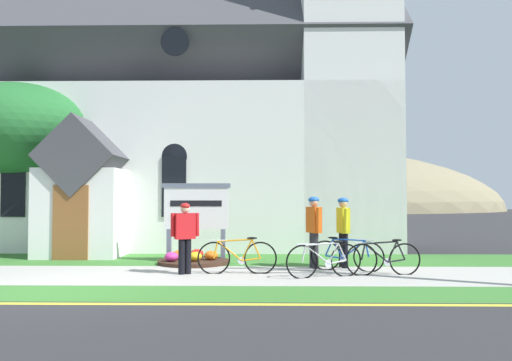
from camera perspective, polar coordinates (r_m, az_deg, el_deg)
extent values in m
plane|color=#2B2B2D|center=(13.78, -16.13, -9.21)|extent=(140.00, 140.00, 0.00)
cube|color=#A8A59E|center=(11.51, -13.49, -10.63)|extent=(32.00, 2.80, 0.01)
cube|color=#38722D|center=(9.47, -16.81, -12.44)|extent=(32.00, 1.49, 0.01)
cube|color=#38722D|center=(14.23, -10.61, -9.02)|extent=(24.00, 2.83, 0.01)
cube|color=yellow|center=(8.64, -18.68, -13.44)|extent=(28.00, 0.16, 0.01)
cube|color=white|center=(20.27, -7.02, 0.71)|extent=(14.48, 9.59, 5.45)
cube|color=#424247|center=(20.98, -6.97, 13.02)|extent=(14.98, 9.76, 9.76)
cube|color=white|center=(17.57, 10.45, 11.54)|extent=(3.17, 3.17, 11.73)
cube|color=white|center=(15.45, -19.65, -3.57)|extent=(2.40, 1.60, 2.60)
cube|color=#424247|center=(15.49, -19.57, 2.55)|extent=(2.40, 1.80, 2.40)
cube|color=brown|center=(14.69, -20.79, -4.60)|extent=(1.00, 0.06, 2.10)
cube|color=black|center=(17.15, -26.42, -0.64)|extent=(0.76, 0.06, 1.90)
cone|color=black|center=(17.20, -26.36, 2.52)|extent=(0.80, 0.06, 0.80)
cube|color=black|center=(15.49, -9.53, -0.70)|extent=(0.76, 0.06, 1.90)
cone|color=black|center=(15.54, -9.51, 2.80)|extent=(0.80, 0.06, 0.80)
cylinder|color=black|center=(16.26, -9.42, 15.64)|extent=(0.90, 0.06, 0.90)
cube|color=slate|center=(13.68, -10.09, -7.44)|extent=(0.12, 0.12, 0.89)
cube|color=slate|center=(13.51, -3.87, -7.54)|extent=(0.12, 0.12, 0.89)
cube|color=white|center=(13.52, -6.98, -3.24)|extent=(1.76, 0.12, 1.13)
cube|color=slate|center=(13.52, -6.97, -0.59)|extent=(1.88, 0.16, 0.12)
cube|color=black|center=(13.47, -7.00, -2.66)|extent=(1.40, 0.04, 0.16)
cylinder|color=#382319|center=(13.20, -7.27, -9.38)|extent=(1.88, 1.88, 0.10)
ellipsoid|color=orange|center=(13.16, -5.23, -8.66)|extent=(0.36, 0.36, 0.24)
ellipsoid|color=red|center=(13.61, -6.89, -8.44)|extent=(0.36, 0.36, 0.24)
ellipsoid|color=orange|center=(13.40, -8.99, -8.53)|extent=(0.36, 0.36, 0.24)
ellipsoid|color=#CC338C|center=(12.96, -9.81, -8.74)|extent=(0.36, 0.36, 0.24)
ellipsoid|color=gold|center=(12.93, -7.11, -8.77)|extent=(0.36, 0.36, 0.24)
torus|color=black|center=(11.12, 10.42, -9.14)|extent=(0.72, 0.26, 0.74)
torus|color=black|center=(10.69, 5.39, -9.45)|extent=(0.72, 0.26, 0.74)
cylinder|color=#B7B7BC|center=(10.81, 7.14, -8.54)|extent=(0.55, 0.21, 0.44)
cylinder|color=#B7B7BC|center=(10.83, 7.69, -7.34)|extent=(0.75, 0.27, 0.07)
cylinder|color=#B7B7BC|center=(10.97, 9.00, -8.36)|extent=(0.26, 0.11, 0.46)
cylinder|color=#B7B7BC|center=(11.03, 9.45, -9.34)|extent=(0.41, 0.16, 0.09)
cylinder|color=#B7B7BC|center=(11.05, 9.98, -8.16)|extent=(0.22, 0.10, 0.41)
cylinder|color=#B7B7BC|center=(10.68, 5.59, -8.48)|extent=(0.12, 0.07, 0.37)
ellipsoid|color=black|center=(10.99, 9.53, -7.02)|extent=(0.25, 0.15, 0.05)
cylinder|color=silver|center=(10.68, 5.80, -7.40)|extent=(0.43, 0.16, 0.03)
cylinder|color=silver|center=(10.94, 8.46, -9.54)|extent=(0.18, 0.07, 0.18)
torus|color=black|center=(12.04, 8.09, -8.65)|extent=(0.71, 0.25, 0.73)
torus|color=black|center=(11.90, 13.00, -8.69)|extent=(0.71, 0.25, 0.73)
cylinder|color=#194CA5|center=(11.92, 11.31, -7.88)|extent=(0.54, 0.20, 0.47)
cylinder|color=#194CA5|center=(11.92, 10.76, -6.79)|extent=(0.73, 0.26, 0.05)
cylinder|color=#194CA5|center=(11.98, 9.50, -7.83)|extent=(0.26, 0.11, 0.47)
cylinder|color=#194CA5|center=(12.01, 9.07, -8.78)|extent=(0.41, 0.16, 0.09)
cylinder|color=#194CA5|center=(12.01, 8.52, -7.70)|extent=(0.22, 0.10, 0.42)
cylinder|color=#194CA5|center=(11.89, 12.79, -7.76)|extent=(0.12, 0.07, 0.39)
ellipsoid|color=black|center=(11.97, 8.95, -6.60)|extent=(0.25, 0.15, 0.05)
cylinder|color=silver|center=(11.87, 12.58, -6.74)|extent=(0.43, 0.16, 0.03)
cylinder|color=silver|center=(11.98, 10.04, -8.92)|extent=(0.18, 0.07, 0.18)
torus|color=black|center=(11.63, 16.94, -8.79)|extent=(0.74, 0.13, 0.74)
torus|color=black|center=(11.27, 12.19, -9.04)|extent=(0.74, 0.13, 0.74)
cylinder|color=black|center=(11.37, 13.83, -8.19)|extent=(0.54, 0.11, 0.44)
cylinder|color=black|center=(11.39, 14.34, -7.02)|extent=(0.74, 0.13, 0.08)
cylinder|color=black|center=(11.50, 15.58, -7.99)|extent=(0.26, 0.07, 0.47)
cylinder|color=black|center=(11.56, 16.01, -8.97)|extent=(0.41, 0.09, 0.09)
cylinder|color=black|center=(11.57, 16.51, -7.82)|extent=(0.22, 0.06, 0.42)
cylinder|color=black|center=(11.27, 12.37, -8.13)|extent=(0.12, 0.05, 0.37)
ellipsoid|color=black|center=(11.52, 16.08, -6.69)|extent=(0.25, 0.11, 0.05)
cylinder|color=silver|center=(11.26, 12.56, -7.10)|extent=(0.44, 0.08, 0.03)
cylinder|color=silver|center=(11.48, 15.08, -9.15)|extent=(0.18, 0.04, 0.18)
torus|color=black|center=(11.28, 0.51, -9.04)|extent=(0.75, 0.05, 0.75)
torus|color=black|center=(11.32, -4.93, -9.01)|extent=(0.75, 0.05, 0.75)
cylinder|color=orange|center=(11.28, -3.08, -8.19)|extent=(0.58, 0.05, 0.47)
cylinder|color=orange|center=(11.25, -2.48, -6.97)|extent=(0.79, 0.05, 0.08)
cylinder|color=orange|center=(11.26, -1.07, -8.09)|extent=(0.27, 0.04, 0.50)
cylinder|color=orange|center=(11.29, -0.58, -9.18)|extent=(0.43, 0.04, 0.09)
cylinder|color=orange|center=(11.26, 0.02, -7.96)|extent=(0.22, 0.04, 0.44)
cylinder|color=orange|center=(11.30, -4.71, -8.04)|extent=(0.12, 0.04, 0.39)
ellipsoid|color=black|center=(11.24, -0.47, -6.72)|extent=(0.24, 0.08, 0.05)
cylinder|color=silver|center=(11.27, -4.49, -6.96)|extent=(0.44, 0.04, 0.03)
cylinder|color=silver|center=(11.29, -1.67, -9.31)|extent=(0.18, 0.02, 0.18)
cylinder|color=black|center=(11.36, -7.93, -8.76)|extent=(0.15, 0.15, 0.80)
cylinder|color=black|center=(11.32, -8.65, -8.78)|extent=(0.15, 0.15, 0.80)
cube|color=red|center=(11.28, -8.27, -5.27)|extent=(0.49, 0.37, 0.59)
sphere|color=beige|center=(11.27, -8.26, -3.25)|extent=(0.21, 0.21, 0.21)
ellipsoid|color=red|center=(11.27, -8.26, -2.96)|extent=(0.31, 0.33, 0.15)
cylinder|color=red|center=(11.32, -6.87, -5.12)|extent=(0.09, 0.16, 0.53)
cylinder|color=red|center=(11.25, -9.68, -5.12)|extent=(0.09, 0.11, 0.53)
cylinder|color=black|center=(12.37, 10.32, -8.06)|extent=(0.15, 0.15, 0.86)
cylinder|color=black|center=(12.59, 9.97, -7.96)|extent=(0.15, 0.15, 0.86)
cube|color=yellow|center=(12.43, 10.12, -4.58)|extent=(0.28, 0.51, 0.63)
sphere|color=tan|center=(12.42, 10.11, -2.61)|extent=(0.22, 0.22, 0.22)
ellipsoid|color=#1E59B2|center=(12.41, 10.10, -2.33)|extent=(0.31, 0.28, 0.16)
cylinder|color=yellow|center=(12.13, 10.39, -4.49)|extent=(0.09, 0.20, 0.57)
cylinder|color=yellow|center=(12.71, 9.86, -4.39)|extent=(0.09, 0.11, 0.57)
cylinder|color=#2D2D33|center=(12.23, 6.94, -8.12)|extent=(0.15, 0.15, 0.88)
cylinder|color=#2D2D33|center=(12.37, 6.59, -8.06)|extent=(0.15, 0.15, 0.88)
cube|color=#E55914|center=(12.25, 6.75, -4.56)|extent=(0.36, 0.53, 0.64)
sphere|color=tan|center=(12.23, 6.74, -2.54)|extent=(0.23, 0.23, 0.23)
ellipsoid|color=#1E59B2|center=(12.23, 6.74, -2.25)|extent=(0.35, 0.32, 0.16)
cylinder|color=#E55914|center=(11.96, 7.22, -4.46)|extent=(0.09, 0.18, 0.58)
cylinder|color=#E55914|center=(12.53, 6.30, -4.36)|extent=(0.09, 0.14, 0.58)
cylinder|color=#3D2D1E|center=(21.30, 10.26, -4.07)|extent=(0.29, 0.29, 1.99)
cone|color=#23662D|center=(21.44, 10.20, 4.62)|extent=(3.50, 3.50, 4.50)
cylinder|color=#3D2D1E|center=(17.87, -25.82, -3.75)|extent=(0.38, 0.38, 2.30)
ellipsoid|color=#23662D|center=(18.00, -25.67, 5.26)|extent=(4.98, 4.98, 3.04)
ellipsoid|color=#847A5B|center=(76.43, -0.89, -3.47)|extent=(76.80, 46.82, 20.05)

